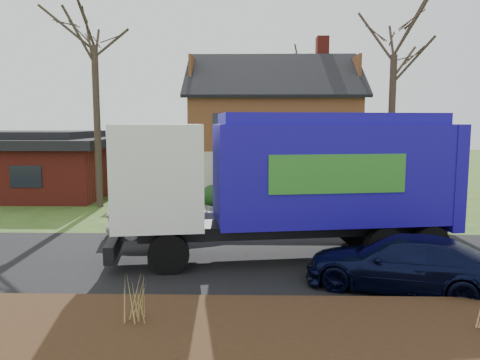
{
  "coord_description": "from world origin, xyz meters",
  "views": [
    {
      "loc": [
        0.71,
        -13.72,
        4.17
      ],
      "look_at": [
        0.36,
        2.5,
        2.18
      ],
      "focal_mm": 35.0,
      "sensor_mm": 36.0,
      "label": 1
    }
  ],
  "objects": [
    {
      "name": "ground",
      "position": [
        0.0,
        0.0,
        0.0
      ],
      "size": [
        120.0,
        120.0,
        0.0
      ],
      "primitive_type": "plane",
      "color": "#32501A",
      "rests_on": "ground"
    },
    {
      "name": "road",
      "position": [
        0.0,
        0.0,
        0.01
      ],
      "size": [
        80.0,
        7.0,
        0.02
      ],
      "primitive_type": "cube",
      "color": "black",
      "rests_on": "ground"
    },
    {
      "name": "mulch_verge",
      "position": [
        0.0,
        -5.3,
        0.15
      ],
      "size": [
        80.0,
        3.5,
        0.3
      ],
      "primitive_type": "cube",
      "color": "black",
      "rests_on": "ground"
    },
    {
      "name": "main_house",
      "position": [
        1.49,
        13.91,
        4.03
      ],
      "size": [
        12.95,
        8.95,
        9.26
      ],
      "color": "beige",
      "rests_on": "ground"
    },
    {
      "name": "ranch_house",
      "position": [
        -12.0,
        13.0,
        1.81
      ],
      "size": [
        9.8,
        8.2,
        3.7
      ],
      "color": "maroon",
      "rests_on": "ground"
    },
    {
      "name": "garbage_truck",
      "position": [
        2.04,
        0.55,
        2.57
      ],
      "size": [
        10.71,
        4.35,
        4.46
      ],
      "rotation": [
        0.0,
        0.0,
        0.16
      ],
      "color": "black",
      "rests_on": "ground"
    },
    {
      "name": "silver_sedan",
      "position": [
        -2.34,
        3.34,
        0.72
      ],
      "size": [
        4.57,
        2.35,
        1.44
      ],
      "primitive_type": "imported",
      "rotation": [
        0.0,
        0.0,
        1.77
      ],
      "color": "#A9ADB1",
      "rests_on": "ground"
    },
    {
      "name": "navy_wagon",
      "position": [
        4.51,
        -2.31,
        0.69
      ],
      "size": [
        5.13,
        3.46,
        1.38
      ],
      "primitive_type": "imported",
      "rotation": [
        0.0,
        0.0,
        -1.93
      ],
      "color": "black",
      "rests_on": "ground"
    },
    {
      "name": "tree_front_west",
      "position": [
        -6.79,
        9.17,
        9.01
      ],
      "size": [
        3.68,
        3.68,
        10.94
      ],
      "color": "#392E22",
      "rests_on": "ground"
    },
    {
      "name": "tree_front_east",
      "position": [
        7.84,
        10.19,
        8.75
      ],
      "size": [
        3.88,
        3.88,
        10.77
      ],
      "color": "#382A21",
      "rests_on": "ground"
    },
    {
      "name": "tree_back",
      "position": [
        4.42,
        20.62,
        8.68
      ],
      "size": [
        3.29,
        3.29,
        10.41
      ],
      "color": "#3E3125",
      "rests_on": "ground"
    },
    {
      "name": "grass_clump_mid",
      "position": [
        -1.53,
        -4.98,
        0.77
      ],
      "size": [
        0.33,
        0.28,
        0.94
      ],
      "color": "#A18847",
      "rests_on": "mulch_verge"
    }
  ]
}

